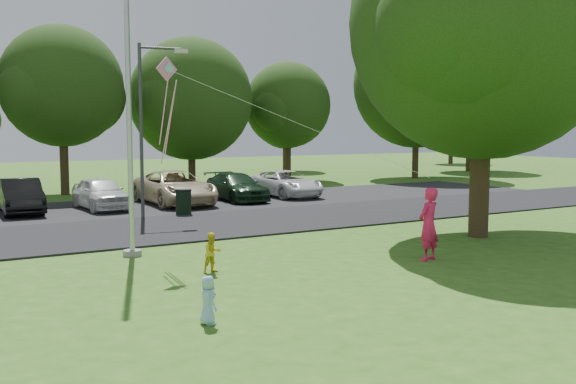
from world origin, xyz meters
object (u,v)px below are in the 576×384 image
big_tree (484,30)px  child_yellow (212,253)px  flagpole (129,100)px  trash_can (184,202)px  kite (174,88)px  street_lamp (148,114)px  woman (429,224)px  child_blue (208,300)px

big_tree → child_yellow: size_ratio=11.13×
flagpole → big_tree: 10.84m
trash_can → kite: (-3.41, -8.18, 3.90)m
kite → street_lamp: bearing=61.5°
woman → child_blue: 7.47m
flagpole → street_lamp: (2.72, 6.65, -0.22)m
woman → street_lamp: bearing=-89.0°
child_yellow → trash_can: bearing=65.1°
flagpole → child_yellow: flagpole is taller
street_lamp → big_tree: big_tree is taller
street_lamp → trash_can: street_lamp is taller
street_lamp → kite: 8.10m
flagpole → woman: (6.43, -4.47, -3.22)m
flagpole → child_yellow: (1.03, -2.96, -3.68)m
child_blue → kite: (1.49, 5.45, 3.99)m
trash_can → big_tree: big_tree is taller
big_tree → child_yellow: (-9.25, -0.37, -5.93)m
trash_can → woman: (2.23, -11.46, 0.43)m
flagpole → child_blue: (-0.70, -6.65, -3.74)m
big_tree → kite: 9.79m
woman → kite: kite is taller
trash_can → kite: size_ratio=0.17×
street_lamp → child_blue: (-3.42, -13.30, -3.51)m
child_yellow → kite: bearing=90.3°
street_lamp → child_blue: bearing=-94.0°
street_lamp → trash_can: 3.74m
street_lamp → child_blue: 14.17m
kite → big_tree: bearing=-23.1°
flagpole → trash_can: bearing=59.0°
street_lamp → woman: size_ratio=3.46×
child_blue → kite: kite is taller
child_yellow → flagpole: bearing=101.9°
trash_can → child_yellow: 10.44m
trash_can → big_tree: size_ratio=0.10×
kite → woman: bearing=-44.9°
trash_can → kite: 9.68m
flagpole → woman: 8.47m
flagpole → street_lamp: 7.19m
big_tree → woman: (-3.85, -1.88, -5.46)m
child_yellow → kite: 4.32m
big_tree → woman: bearing=-153.9°
street_lamp → woman: (3.71, -11.13, -3.00)m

